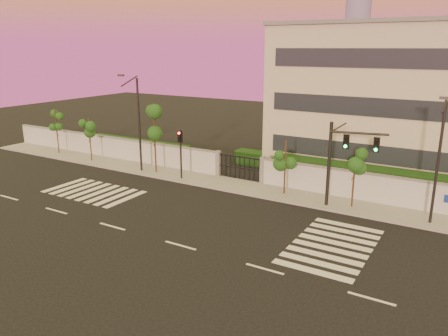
{
  "coord_description": "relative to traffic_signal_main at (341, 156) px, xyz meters",
  "views": [
    {
      "loc": [
        13.01,
        -17.19,
        10.28
      ],
      "look_at": [
        -0.87,
        6.0,
        2.77
      ],
      "focal_mm": 35.0,
      "sensor_mm": 36.0,
      "label": 1
    }
  ],
  "objects": [
    {
      "name": "traffic_signal_main",
      "position": [
        0.0,
        0.0,
        0.0
      ],
      "size": [
        3.59,
        0.9,
        5.72
      ],
      "rotation": [
        0.0,
        0.0,
        0.22
      ],
      "color": "black",
      "rests_on": "ground"
    },
    {
      "name": "street_tree_b",
      "position": [
        -23.1,
        0.33,
        -0.57
      ],
      "size": [
        1.31,
        1.04,
        4.14
      ],
      "color": "#382314",
      "rests_on": "ground"
    },
    {
      "name": "street_tree_c",
      "position": [
        -15.52,
        0.41,
        0.6
      ],
      "size": [
        1.64,
        1.3,
        5.74
      ],
      "color": "#382314",
      "rests_on": "ground"
    },
    {
      "name": "perimeter_wall",
      "position": [
        -5.44,
        2.27,
        -2.55
      ],
      "size": [
        60.0,
        0.36,
        2.2
      ],
      "color": "#B1B3B8",
      "rests_on": "ground"
    },
    {
      "name": "street_tree_e",
      "position": [
        0.83,
        0.59,
        -0.67
      ],
      "size": [
        1.38,
        1.1,
        4.0
      ],
      "color": "#382314",
      "rests_on": "ground"
    },
    {
      "name": "road_markings",
      "position": [
        -7.13,
        -5.97,
        -3.61
      ],
      "size": [
        57.0,
        7.62,
        0.02
      ],
      "color": "silver",
      "rests_on": "ground"
    },
    {
      "name": "traffic_signal_secondary",
      "position": [
        -12.62,
        -0.02,
        -1.01
      ],
      "size": [
        0.32,
        0.32,
        4.11
      ],
      "rotation": [
        0.0,
        0.0,
        0.28
      ],
      "color": "black",
      "rests_on": "ground"
    },
    {
      "name": "streetlight_west",
      "position": [
        -16.92,
        -0.03,
        0.84
      ],
      "size": [
        0.49,
        1.99,
        8.25
      ],
      "color": "black",
      "rests_on": "ground"
    },
    {
      "name": "ground",
      "position": [
        -5.55,
        -9.73,
        -3.62
      ],
      "size": [
        120.0,
        120.0,
        0.0
      ],
      "primitive_type": "plane",
      "color": "black",
      "rests_on": "ground"
    },
    {
      "name": "hedge_row",
      "position": [
        -4.38,
        5.01,
        -2.8
      ],
      "size": [
        41.0,
        4.25,
        1.8
      ],
      "color": "black",
      "rests_on": "ground"
    },
    {
      "name": "street_tree_d",
      "position": [
        -4.06,
        0.77,
        -0.64
      ],
      "size": [
        1.46,
        1.16,
        4.03
      ],
      "color": "#382314",
      "rests_on": "ground"
    },
    {
      "name": "streetlight_east",
      "position": [
        5.58,
        0.09,
        0.6
      ],
      "size": [
        0.47,
        1.87,
        7.79
      ],
      "color": "black",
      "rests_on": "ground"
    },
    {
      "name": "street_tree_a",
      "position": [
        -28.19,
        0.8,
        -0.32
      ],
      "size": [
        1.31,
        1.04,
        4.47
      ],
      "color": "#382314",
      "rests_on": "ground"
    },
    {
      "name": "institutional_building",
      "position": [
        3.45,
        12.26,
        2.54
      ],
      "size": [
        24.4,
        12.4,
        12.25
      ],
      "color": "beige",
      "rests_on": "ground"
    },
    {
      "name": "sidewalk",
      "position": [
        -5.55,
        0.77,
        -3.54
      ],
      "size": [
        60.0,
        3.0,
        0.15
      ],
      "primitive_type": "cube",
      "color": "gray",
      "rests_on": "ground"
    }
  ]
}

